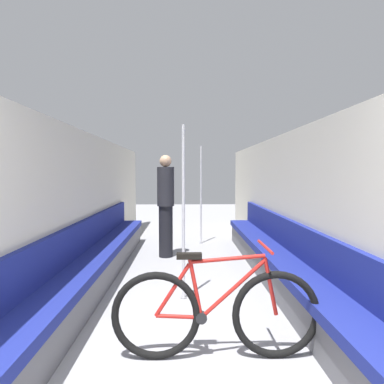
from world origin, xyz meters
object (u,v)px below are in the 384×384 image
Objects in this scene: bench_seat_row_left at (95,264)px; bicycle at (216,313)px; grab_pole_far at (201,196)px; passenger_standing at (166,204)px; bench_seat_row_right at (279,263)px; grab_pole_near at (183,215)px.

bench_seat_row_left is 2.32m from bicycle.
passenger_standing is at bearing -120.47° from grab_pole_far.
bench_seat_row_right is at bearing -71.28° from grab_pole_far.
grab_pole_near is at bearing -159.16° from bench_seat_row_right.
bicycle is 0.82× the size of grab_pole_far.
bench_seat_row_right is at bearing 20.84° from grab_pole_near.
bench_seat_row_right is 2.90× the size of grab_pole_near.
grab_pole_near reaches higher than bench_seat_row_left.
grab_pole_near is 2.05m from passenger_standing.
grab_pole_near is (-1.27, -0.49, 0.71)m from bench_seat_row_right.
bicycle is at bearing -91.23° from grab_pole_far.
bicycle reaches higher than bench_seat_row_left.
bicycle is 1.49m from grab_pole_near.
bench_seat_row_right is 2.08m from bicycle.
passenger_standing is (-0.32, 2.03, -0.06)m from grab_pole_near.
passenger_standing is (-1.59, 1.54, 0.65)m from bench_seat_row_right.
grab_pole_near is at bearing 101.35° from bicycle.
bicycle is at bearing -77.20° from passenger_standing.
grab_pole_near and grab_pole_far have the same top height.
grab_pole_far is at bearing 62.50° from passenger_standing.
bicycle is 4.56m from grab_pole_far.
passenger_standing is at bearing 135.93° from bench_seat_row_right.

